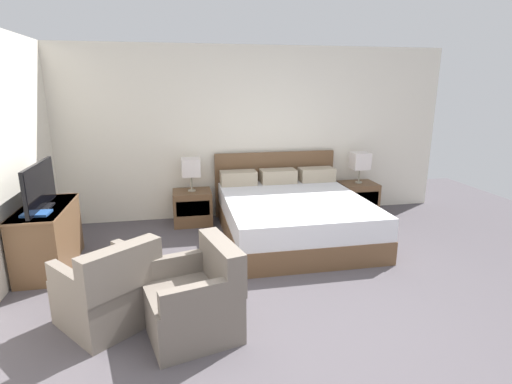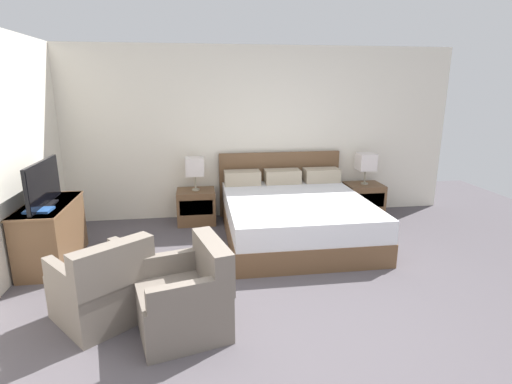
# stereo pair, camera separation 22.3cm
# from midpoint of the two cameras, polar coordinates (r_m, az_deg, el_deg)

# --- Properties ---
(ground_plane) EXTENTS (9.71, 9.71, 0.00)m
(ground_plane) POSITION_cam_midpoint_polar(r_m,az_deg,el_deg) (3.47, 4.64, -19.83)
(ground_plane) COLOR #4C474C
(wall_back) EXTENTS (6.47, 0.06, 2.54)m
(wall_back) POSITION_cam_midpoint_polar(r_m,az_deg,el_deg) (6.09, -3.48, 8.34)
(wall_back) COLOR silver
(wall_back) RESTS_ON ground
(bed) EXTENTS (1.87, 2.14, 0.99)m
(bed) POSITION_cam_midpoint_polar(r_m,az_deg,el_deg) (5.36, 4.03, -3.26)
(bed) COLOR brown
(bed) RESTS_ON ground
(nightstand_left) EXTENTS (0.55, 0.46, 0.49)m
(nightstand_left) POSITION_cam_midpoint_polar(r_m,az_deg,el_deg) (5.93, -10.12, -2.18)
(nightstand_left) COLOR brown
(nightstand_left) RESTS_ON ground
(nightstand_right) EXTENTS (0.55, 0.46, 0.49)m
(nightstand_right) POSITION_cam_midpoint_polar(r_m,az_deg,el_deg) (6.50, 13.35, -0.85)
(nightstand_right) COLOR brown
(nightstand_right) RESTS_ON ground
(table_lamp_left) EXTENTS (0.26, 0.26, 0.48)m
(table_lamp_left) POSITION_cam_midpoint_polar(r_m,az_deg,el_deg) (5.79, -10.39, 3.46)
(table_lamp_left) COLOR gray
(table_lamp_left) RESTS_ON nightstand_left
(table_lamp_right) EXTENTS (0.26, 0.26, 0.48)m
(table_lamp_right) POSITION_cam_midpoint_polar(r_m,az_deg,el_deg) (6.37, 13.66, 4.31)
(table_lamp_right) COLOR gray
(table_lamp_right) RESTS_ON nightstand_right
(dresser) EXTENTS (0.48, 1.09, 0.71)m
(dresser) POSITION_cam_midpoint_polar(r_m,az_deg,el_deg) (5.03, -28.71, -5.60)
(dresser) COLOR brown
(dresser) RESTS_ON ground
(tv) EXTENTS (0.18, 0.91, 0.49)m
(tv) POSITION_cam_midpoint_polar(r_m,az_deg,el_deg) (4.84, -29.68, 0.62)
(tv) COLOR black
(tv) RESTS_ON dresser
(book_red_cover) EXTENTS (0.27, 0.21, 0.02)m
(book_red_cover) POSITION_cam_midpoint_polar(r_m,az_deg,el_deg) (4.68, -30.10, -2.68)
(book_red_cover) COLOR #234C8E
(book_red_cover) RESTS_ON dresser
(armchair_by_window) EXTENTS (0.96, 0.96, 0.76)m
(armchair_by_window) POSITION_cam_midpoint_polar(r_m,az_deg,el_deg) (3.72, -21.89, -13.22)
(armchair_by_window) COLOR #70665B
(armchair_by_window) RESTS_ON ground
(armchair_companion) EXTENTS (0.84, 0.83, 0.76)m
(armchair_companion) POSITION_cam_midpoint_polar(r_m,az_deg,el_deg) (3.42, -10.47, -14.98)
(armchair_companion) COLOR #70665B
(armchair_companion) RESTS_ON ground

